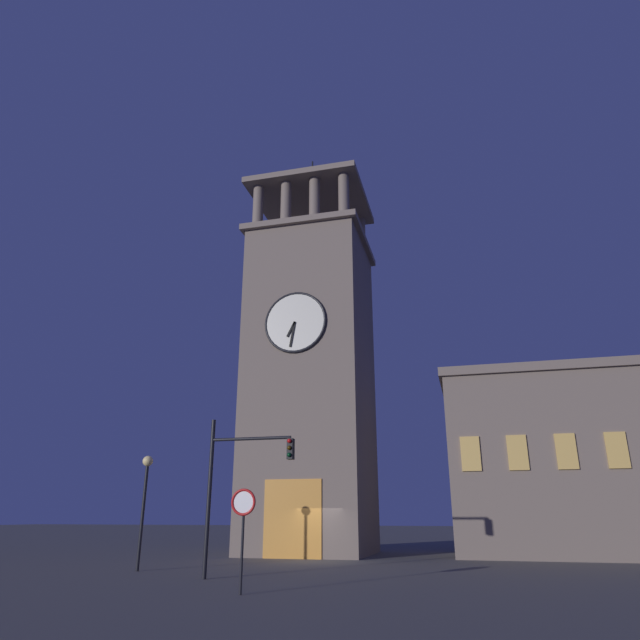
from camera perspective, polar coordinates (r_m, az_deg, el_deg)
The scene contains 6 objects.
ground_plane at distance 30.10m, azimuth -0.70°, elevation -23.32°, with size 200.00×200.00×0.00m, color #56544F.
clocktower at distance 36.02m, azimuth -0.90°, elevation -5.88°, with size 7.66×7.81×26.73m.
adjacent_wing_building at distance 36.12m, azimuth 26.74°, elevation -12.66°, with size 17.04×7.78×10.03m.
traffic_signal_near at distance 21.79m, azimuth -8.48°, elevation -15.23°, with size 3.33×0.41×5.64m.
street_lamp at distance 25.95m, azimuth -17.34°, elevation -15.98°, with size 0.44×0.44×4.58m.
no_horn_sign at distance 17.74m, azimuth -7.81°, elevation -18.63°, with size 0.78×0.14×2.91m.
Camera 1 is at (-7.83, 28.98, 2.14)m, focal length 31.49 mm.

